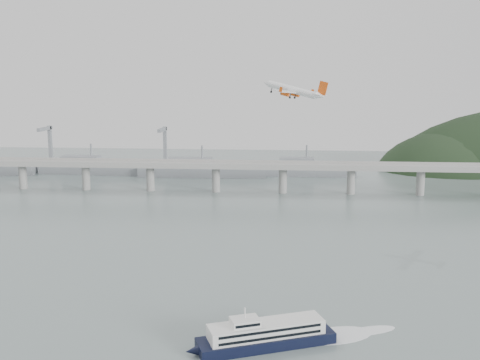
{
  "coord_description": "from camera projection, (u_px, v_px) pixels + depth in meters",
  "views": [
    {
      "loc": [
        21.79,
        -210.29,
        84.93
      ],
      "look_at": [
        0.0,
        55.0,
        36.0
      ],
      "focal_mm": 42.0,
      "sensor_mm": 36.0,
      "label": 1
    }
  ],
  "objects": [
    {
      "name": "airliner",
      "position": [
        294.0,
        90.0,
        287.31
      ],
      "size": [
        34.33,
        32.56,
        10.85
      ],
      "rotation": [
        0.05,
        -0.21,
        2.62
      ],
      "color": "white",
      "rests_on": "ground"
    },
    {
      "name": "distant_fleet",
      "position": [
        84.0,
        168.0,
        494.46
      ],
      "size": [
        453.0,
        60.9,
        40.0
      ],
      "color": "slate",
      "rests_on": "ground"
    },
    {
      "name": "bridge",
      "position": [
        254.0,
        169.0,
        416.19
      ],
      "size": [
        800.0,
        22.0,
        23.9
      ],
      "color": "gray",
      "rests_on": "ground"
    },
    {
      "name": "ferry",
      "position": [
        266.0,
        335.0,
        179.34
      ],
      "size": [
        70.02,
        33.36,
        13.85
      ],
      "rotation": [
        0.0,
        0.0,
        0.38
      ],
      "color": "black",
      "rests_on": "ground"
    },
    {
      "name": "ground",
      "position": [
        229.0,
        294.0,
        223.24
      ],
      "size": [
        900.0,
        900.0,
        0.0
      ],
      "primitive_type": "plane",
      "color": "slate",
      "rests_on": "ground"
    }
  ]
}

